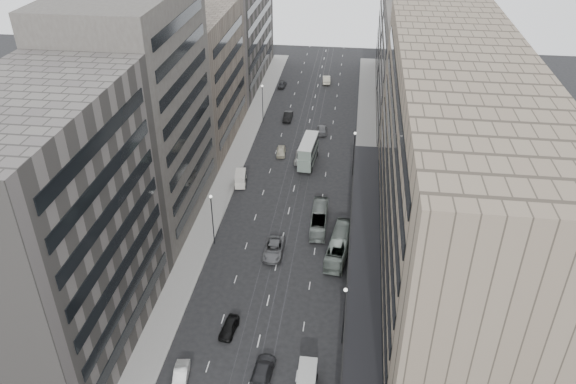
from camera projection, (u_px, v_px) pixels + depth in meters
The scene contains 30 objects.
ground at pixel (267, 306), 70.88m from camera, with size 220.00×220.00×0.00m, color black.
sidewalk_right at pixel (366, 168), 101.26m from camera, with size 4.00×125.00×0.15m, color gray.
sidewalk_left at pixel (235, 160), 103.87m from camera, with size 4.00×125.00×0.15m, color gray.
department_store at pixel (451, 183), 67.51m from camera, with size 19.20×60.00×30.00m.
building_right_mid at pixel (421, 80), 106.26m from camera, with size 15.00×28.00×24.00m, color #4A4540.
building_right_far at pixel (413, 27), 130.59m from camera, with size 15.00×32.00×28.00m, color #635E59.
building_left_a at pixel (49, 233), 58.62m from camera, with size 15.00×28.00×30.00m, color #635E59.
building_left_b at pixel (138, 113), 80.42m from camera, with size 15.00×26.00×34.00m, color #4A4540.
building_left_c at pixel (192, 78), 105.60m from camera, with size 15.00×28.00×25.00m, color #776B5D.
building_left_d at pixel (229, 24), 132.73m from camera, with size 15.00×38.00×28.00m, color #635E59.
lamp_right_near at pixel (344, 310), 62.88m from camera, with size 0.44×0.44×8.32m.
lamp_right_far at pixel (354, 148), 96.71m from camera, with size 0.44×0.44×8.32m.
lamp_left_near at pixel (212, 214), 79.37m from camera, with size 0.44×0.44×8.32m.
lamp_left_far at pixel (262, 99), 115.74m from camera, with size 0.44×0.44×8.32m.
bus_near at pixel (339, 245), 79.20m from camera, with size 2.53×10.81×3.01m, color gray.
bus_far at pixel (319, 219), 85.14m from camera, with size 2.28×9.75×2.72m, color gray.
double_decker at pixel (308, 151), 101.63m from camera, with size 3.21×8.78×4.71m.
vw_microbus at pixel (307, 381), 59.11m from camera, with size 2.19×4.72×2.54m.
panel_van at pixel (240, 179), 95.60m from camera, with size 2.31×4.04×2.42m.
sedan_0 at pixel (229, 327), 66.76m from camera, with size 1.64×4.08×1.39m, color black.
sedan_1 at pixel (181, 375), 60.63m from camera, with size 1.46×4.20×1.38m, color white.
sedan_2 at pixel (274, 249), 79.58m from camera, with size 2.71×5.89×1.64m, color slate.
sedan_3 at pixel (263, 370), 61.13m from camera, with size 2.13×5.25×1.52m, color #252527.
sedan_4 at pixel (281, 151), 105.58m from camera, with size 1.67×4.15×1.41m, color beige.
sedan_5 at pixel (288, 116), 119.12m from camera, with size 1.68×4.83×1.59m, color black.
sedan_6 at pixel (303, 156), 103.62m from camera, with size 2.81×6.09×1.69m, color #B3B4B0.
sedan_7 at pixel (322, 129), 113.80m from camera, with size 1.98×4.86×1.41m, color slate.
sedan_8 at pixel (282, 85), 135.50m from camera, with size 1.63×4.05×1.38m, color black.
sedan_9 at pixel (327, 79), 138.16m from camera, with size 1.78×5.09×1.68m, color beige.
pedestrian at pixel (355, 381), 59.42m from camera, with size 0.72×0.47×1.98m, color black.
Camera 1 is at (9.40, -52.16, 49.29)m, focal length 35.00 mm.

